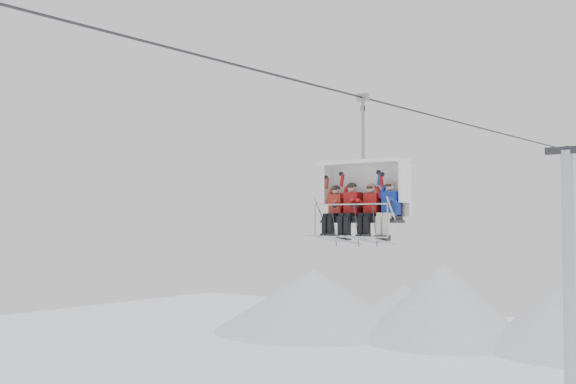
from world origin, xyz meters
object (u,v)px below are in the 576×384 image
Objects in this scene: chairlift_carrier at (366,191)px; skier_center_right at (370,208)px; lift_tower_right at (569,307)px; skier_far_left at (334,209)px; skier_far_right at (389,207)px; skier_center_left at (351,208)px.

chairlift_carrier reaches higher than skier_center_right.
lift_tower_right is 7.99× the size of skier_far_left.
lift_tower_right is 19.29m from skier_center_right.
skier_far_right is at bearing 0.25° from skier_far_left.
chairlift_carrier is (0.00, -18.46, 4.93)m from lift_tower_right.
skier_far_right is at bearing -87.24° from lift_tower_right.
lift_tower_right is at bearing 89.07° from skier_center_left.
skier_far_right is (0.91, -18.77, 4.45)m from lift_tower_right.
skier_center_left is (-0.30, -0.30, -0.47)m from chairlift_carrier.
lift_tower_right is 3.38× the size of chairlift_carrier.
lift_tower_right reaches higher than skier_far_left.
skier_center_left is at bearing 179.48° from skier_center_right.
skier_center_right is at bearing -43.73° from chairlift_carrier.
skier_far_left is (-0.84, -18.78, 4.43)m from lift_tower_right.
chairlift_carrier is 2.34× the size of skier_far_right.
skier_far_right is (1.21, 0.00, 0.00)m from skier_center_left.
skier_far_left is 0.99× the size of skier_far_right.
skier_center_right is 0.99× the size of skier_far_right.
chairlift_carrier reaches higher than skier_center_left.
chairlift_carrier is 2.36× the size of skier_far_left.
lift_tower_right is at bearing 92.76° from skier_far_right.
lift_tower_right reaches higher than skier_center_right.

